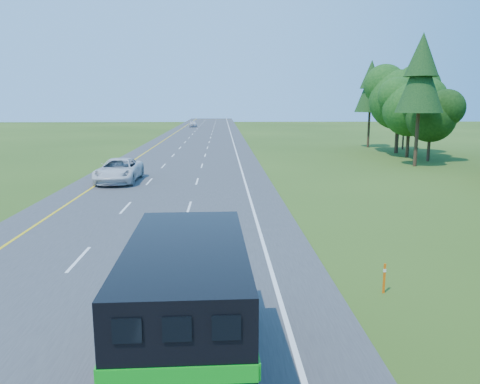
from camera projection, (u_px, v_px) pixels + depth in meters
The scene contains 6 objects.
road at pixel (185, 162), 47.62m from camera, with size 15.00×260.00×0.04m, color #38383A.
lane_markings at pixel (185, 162), 47.62m from camera, with size 11.15×260.00×0.01m.
horse_truck at pixel (189, 304), 9.95m from camera, with size 2.51×7.46×3.28m.
white_suv at pixel (119, 170), 35.62m from camera, with size 2.91×6.31×1.75m, color silver.
far_car at pixel (193, 124), 114.80m from camera, with size 1.77×4.39×1.50m, color silver.
delineator at pixel (384, 277), 14.89m from camera, with size 0.08×0.04×0.99m.
Camera 1 is at (3.75, 2.48, 6.02)m, focal length 35.00 mm.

